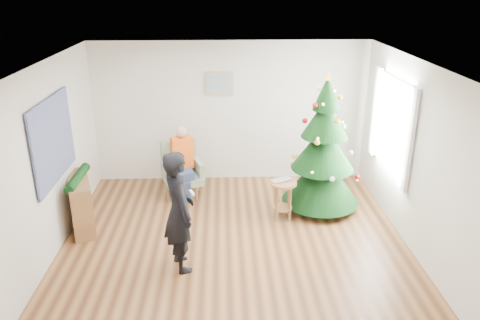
{
  "coord_description": "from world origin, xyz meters",
  "views": [
    {
      "loc": [
        -0.15,
        -5.82,
        3.61
      ],
      "look_at": [
        0.1,
        0.6,
        1.1
      ],
      "focal_mm": 35.0,
      "sensor_mm": 36.0,
      "label": 1
    }
  ],
  "objects_px": {
    "standing_man": "(179,211)",
    "console": "(81,203)",
    "christmas_tree": "(323,149)",
    "armchair": "(182,176)",
    "stool": "(283,200)"
  },
  "relations": [
    {
      "from": "christmas_tree",
      "to": "standing_man",
      "type": "distance_m",
      "value": 2.75
    },
    {
      "from": "christmas_tree",
      "to": "standing_man",
      "type": "height_order",
      "value": "christmas_tree"
    },
    {
      "from": "stool",
      "to": "armchair",
      "type": "height_order",
      "value": "armchair"
    },
    {
      "from": "christmas_tree",
      "to": "standing_man",
      "type": "bearing_deg",
      "value": -142.98
    },
    {
      "from": "christmas_tree",
      "to": "console",
      "type": "xyz_separation_m",
      "value": [
        -3.79,
        -0.52,
        -0.64
      ]
    },
    {
      "from": "christmas_tree",
      "to": "standing_man",
      "type": "xyz_separation_m",
      "value": [
        -2.19,
        -1.65,
        -0.22
      ]
    },
    {
      "from": "christmas_tree",
      "to": "armchair",
      "type": "height_order",
      "value": "christmas_tree"
    },
    {
      "from": "christmas_tree",
      "to": "stool",
      "type": "height_order",
      "value": "christmas_tree"
    },
    {
      "from": "standing_man",
      "to": "armchair",
      "type": "bearing_deg",
      "value": -17.44
    },
    {
      "from": "armchair",
      "to": "console",
      "type": "height_order",
      "value": "armchair"
    },
    {
      "from": "standing_man",
      "to": "console",
      "type": "height_order",
      "value": "standing_man"
    },
    {
      "from": "christmas_tree",
      "to": "armchair",
      "type": "relative_size",
      "value": 2.42
    },
    {
      "from": "armchair",
      "to": "christmas_tree",
      "type": "bearing_deg",
      "value": -32.39
    },
    {
      "from": "stool",
      "to": "armchair",
      "type": "xyz_separation_m",
      "value": [
        -1.66,
        0.97,
        0.02
      ]
    },
    {
      "from": "console",
      "to": "standing_man",
      "type": "bearing_deg",
      "value": -54.54
    }
  ]
}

